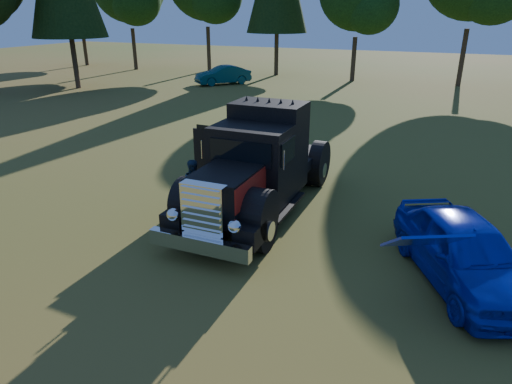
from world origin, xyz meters
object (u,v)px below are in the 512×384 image
object	(u,v)px
spectator_far	(195,187)
distant_teal_car	(223,75)
diamond_t_truck	(257,169)
hotrod_coupe	(464,251)
spectator_near	(214,175)

from	to	relation	value
spectator_far	distant_teal_car	distance (m)	24.17
spectator_far	distant_teal_car	size ratio (longest dim) A/B	0.37
diamond_t_truck	hotrod_coupe	world-z (taller)	diamond_t_truck
spectator_near	distant_teal_car	world-z (taller)	spectator_near
diamond_t_truck	distant_teal_car	world-z (taller)	diamond_t_truck
hotrod_coupe	distant_teal_car	xyz separation A→B (m)	(-17.25, 22.84, -0.04)
spectator_far	distant_teal_car	world-z (taller)	spectator_far
spectator_near	spectator_far	world-z (taller)	spectator_near
hotrod_coupe	spectator_near	size ratio (longest dim) A/B	2.61
spectator_near	distant_teal_car	bearing A→B (deg)	48.80
spectator_near	spectator_far	size ratio (longest dim) A/B	1.14
diamond_t_truck	hotrod_coupe	xyz separation A→B (m)	(5.43, -1.68, -0.54)
spectator_near	distant_teal_car	distance (m)	23.54
hotrod_coupe	distant_teal_car	bearing A→B (deg)	127.06
spectator_far	hotrod_coupe	bearing A→B (deg)	-54.33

